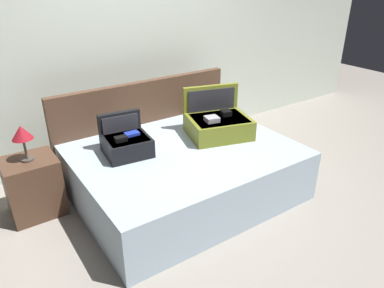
{
  "coord_description": "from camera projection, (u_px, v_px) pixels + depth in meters",
  "views": [
    {
      "loc": [
        -1.63,
        -2.11,
        1.99
      ],
      "look_at": [
        0.0,
        0.29,
        0.59
      ],
      "focal_mm": 33.92,
      "sensor_mm": 36.0,
      "label": 1
    }
  ],
  "objects": [
    {
      "name": "bed",
      "position": [
        185.0,
        172.0,
        3.45
      ],
      "size": [
        1.96,
        1.52,
        0.49
      ],
      "primitive_type": "cube",
      "color": "#99ADBC",
      "rests_on": "ground"
    },
    {
      "name": "back_wall",
      "position": [
        121.0,
        39.0,
        3.92
      ],
      "size": [
        8.0,
        0.1,
        2.6
      ],
      "primitive_type": "cube",
      "color": "#B7C1B2",
      "rests_on": "ground"
    },
    {
      "name": "table_lamp",
      "position": [
        22.0,
        134.0,
        2.96
      ],
      "size": [
        0.17,
        0.17,
        0.31
      ],
      "color": "#3F3833",
      "rests_on": "nightstand"
    },
    {
      "name": "hard_case_large",
      "position": [
        218.0,
        123.0,
        3.59
      ],
      "size": [
        0.69,
        0.63,
        0.45
      ],
      "rotation": [
        0.0,
        0.0,
        -0.28
      ],
      "color": "olive",
      "rests_on": "bed"
    },
    {
      "name": "hard_case_medium",
      "position": [
        126.0,
        142.0,
        3.23
      ],
      "size": [
        0.43,
        0.44,
        0.34
      ],
      "rotation": [
        0.0,
        0.0,
        -0.11
      ],
      "color": "black",
      "rests_on": "bed"
    },
    {
      "name": "headboard",
      "position": [
        145.0,
        123.0,
        3.95
      ],
      "size": [
        2.0,
        0.08,
        0.94
      ],
      "primitive_type": "cube",
      "color": "#4C3323",
      "rests_on": "ground"
    },
    {
      "name": "ground_plane",
      "position": [
        210.0,
        214.0,
        3.26
      ],
      "size": [
        12.0,
        12.0,
        0.0
      ],
      "primitive_type": "plane",
      "color": "gray"
    },
    {
      "name": "pillow_near_headboard",
      "position": [
        207.0,
        107.0,
        4.1
      ],
      "size": [
        0.55,
        0.33,
        0.19
      ],
      "primitive_type": "ellipsoid",
      "rotation": [
        0.0,
        0.0,
        0.17
      ],
      "color": "navy",
      "rests_on": "bed"
    },
    {
      "name": "nightstand",
      "position": [
        34.0,
        186.0,
        3.18
      ],
      "size": [
        0.44,
        0.4,
        0.53
      ],
      "primitive_type": "cube",
      "color": "#4C3323",
      "rests_on": "ground"
    }
  ]
}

